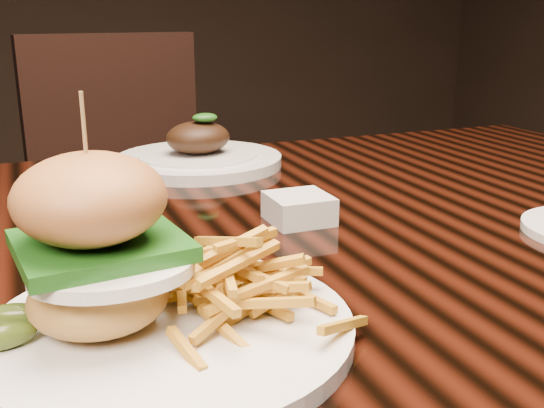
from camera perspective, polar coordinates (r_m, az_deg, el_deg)
name	(u,v)px	position (r m, az deg, el deg)	size (l,w,h in m)	color
dining_table	(242,276)	(0.83, -2.71, -6.50)	(1.60, 0.90, 0.75)	black
burger_plate	(161,279)	(0.50, -9.96, -6.61)	(0.29, 0.29, 0.20)	silver
ramekin	(299,208)	(0.79, 2.43, -0.40)	(0.07, 0.07, 0.03)	silver
far_dish	(199,156)	(1.08, -6.59, 4.30)	(0.28, 0.28, 0.09)	silver
chair_far	(132,198)	(1.69, -12.47, 0.52)	(0.52, 0.53, 0.95)	black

